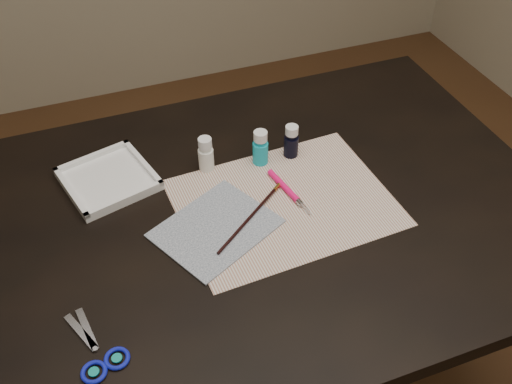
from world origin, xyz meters
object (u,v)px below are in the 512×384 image
object	(u,v)px
canvas	(216,228)
palette_tray	(108,179)
paint_bottle_cyan	(260,148)
paint_bottle_white	(206,154)
paper	(284,202)
paint_bottle_navy	(291,141)
scissors	(88,345)

from	to	relation	value
canvas	palette_tray	size ratio (longest dim) A/B	1.25
paint_bottle_cyan	paint_bottle_white	bearing A→B (deg)	169.76
paper	paint_bottle_white	world-z (taller)	paint_bottle_white
palette_tray	paint_bottle_navy	bearing A→B (deg)	-7.20
paper	paint_bottle_cyan	size ratio (longest dim) A/B	5.15
canvas	palette_tray	xyz separation A→B (m)	(-0.18, 0.22, 0.01)
paper	canvas	xyz separation A→B (m)	(-0.16, -0.02, 0.00)
paper	paint_bottle_white	size ratio (longest dim) A/B	5.26
paint_bottle_cyan	paint_bottle_navy	bearing A→B (deg)	-0.08
paper	canvas	size ratio (longest dim) A/B	1.97
paper	palette_tray	distance (m)	0.40
palette_tray	scissors	bearing A→B (deg)	-104.46
canvas	paint_bottle_cyan	bearing A→B (deg)	46.20
paint_bottle_cyan	palette_tray	size ratio (longest dim) A/B	0.48
canvas	scissors	world-z (taller)	scissors
canvas	scissors	size ratio (longest dim) A/B	1.34
paper	scissors	size ratio (longest dim) A/B	2.63
paint_bottle_cyan	scissors	xyz separation A→B (m)	(-0.45, -0.36, -0.04)
scissors	paper	bearing A→B (deg)	-88.62
paper	paint_bottle_cyan	bearing A→B (deg)	90.27
paint_bottle_cyan	scissors	size ratio (longest dim) A/B	0.51
paint_bottle_white	paint_bottle_cyan	size ratio (longest dim) A/B	0.98
canvas	paint_bottle_cyan	size ratio (longest dim) A/B	2.62
canvas	paint_bottle_white	world-z (taller)	paint_bottle_white
paper	palette_tray	size ratio (longest dim) A/B	2.45
paint_bottle_navy	paint_bottle_white	bearing A→B (deg)	173.61
canvas	palette_tray	bearing A→B (deg)	129.40
canvas	paint_bottle_white	xyz separation A→B (m)	(0.04, 0.19, 0.04)
paint_bottle_white	paper	bearing A→B (deg)	-53.33
canvas	paper	bearing A→B (deg)	8.41
paper	scissors	distance (m)	0.50
paper	canvas	distance (m)	0.16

